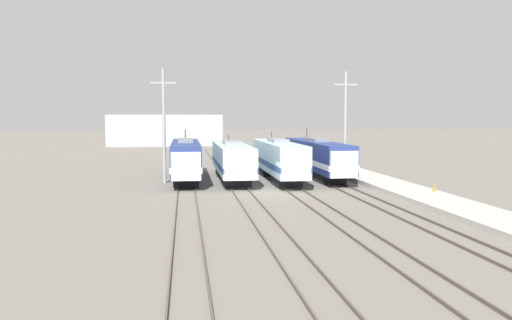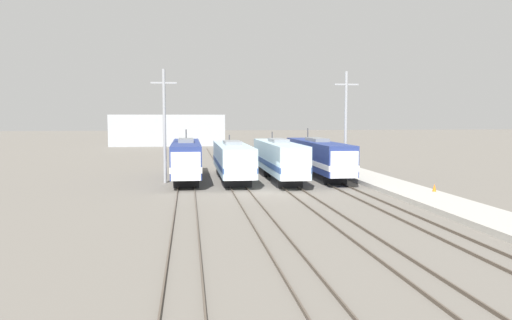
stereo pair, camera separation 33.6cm
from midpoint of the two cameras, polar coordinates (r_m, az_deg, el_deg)
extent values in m
plane|color=#666059|center=(42.51, 1.59, -3.63)|extent=(400.00, 400.00, 0.00)
cube|color=#4C4238|center=(41.95, -8.75, -3.70)|extent=(0.07, 120.00, 0.15)
cube|color=#4C4238|center=(41.95, -6.78, -3.67)|extent=(0.07, 120.00, 0.15)
cube|color=#4C4238|center=(42.12, -2.47, -3.61)|extent=(0.07, 120.00, 0.15)
cube|color=#4C4238|center=(42.27, -0.53, -3.57)|extent=(0.07, 120.00, 0.15)
cube|color=#4C4238|center=(42.78, 3.69, -3.48)|extent=(0.07, 120.00, 0.15)
cube|color=#4C4238|center=(43.08, 5.57, -3.44)|extent=(0.07, 120.00, 0.15)
cube|color=#4C4238|center=(43.91, 9.59, -3.32)|extent=(0.07, 120.00, 0.15)
cube|color=#4C4238|center=(44.36, 11.37, -3.27)|extent=(0.07, 120.00, 0.15)
cube|color=black|center=(46.71, -7.77, -2.31)|extent=(2.30, 3.62, 0.95)
cube|color=black|center=(54.89, -7.76, -1.24)|extent=(2.30, 3.62, 0.95)
cube|color=navy|center=(50.62, -7.79, 0.42)|extent=(2.71, 16.48, 2.87)
cube|color=silver|center=(50.66, -7.78, -0.23)|extent=(2.75, 16.52, 0.52)
cube|color=silver|center=(43.48, -7.80, -0.60)|extent=(2.49, 2.32, 2.44)
cube|color=black|center=(42.36, -7.81, -0.02)|extent=(2.12, 0.08, 0.68)
cube|color=slate|center=(50.52, -7.81, 2.24)|extent=(1.49, 4.12, 0.35)
cylinder|color=#38383D|center=(54.12, -7.81, 2.85)|extent=(0.12, 0.12, 1.18)
cube|color=#232326|center=(46.40, -2.08, -2.32)|extent=(2.55, 3.56, 0.95)
cube|color=#232326|center=(54.41, -2.91, -1.26)|extent=(2.55, 3.56, 0.95)
cube|color=#9EBCCC|center=(50.22, -2.54, 0.30)|extent=(3.01, 16.19, 2.65)
cube|color=navy|center=(50.27, -2.53, -0.31)|extent=(3.05, 16.23, 0.48)
cube|color=silver|center=(43.22, -1.69, -0.71)|extent=(2.76, 2.23, 2.25)
cube|color=black|center=(42.15, -1.54, -0.18)|extent=(2.35, 0.08, 0.63)
cube|color=gray|center=(50.12, -2.54, 2.01)|extent=(1.65, 4.05, 0.35)
cylinder|color=#38383D|center=(53.66, -2.89, 2.46)|extent=(0.12, 0.12, 0.84)
cube|color=#232326|center=(46.36, 3.68, -2.33)|extent=(2.34, 3.73, 0.95)
cube|color=#232326|center=(54.62, 1.93, -1.23)|extent=(2.34, 3.73, 0.95)
cube|color=#9EBCCC|center=(50.30, 2.75, 0.42)|extent=(2.75, 16.93, 2.86)
cube|color=navy|center=(50.35, 2.74, -0.23)|extent=(2.79, 16.97, 0.52)
cube|color=silver|center=(42.84, 4.60, -0.66)|extent=(2.53, 1.83, 2.43)
cube|color=black|center=(41.98, 4.85, -0.04)|extent=(2.15, 0.08, 0.68)
cube|color=gray|center=(50.20, 2.75, 2.25)|extent=(1.51, 4.23, 0.35)
cylinder|color=#38383D|center=(53.85, 2.03, 2.76)|extent=(0.12, 0.12, 0.96)
cube|color=black|center=(49.18, 8.54, -1.96)|extent=(2.33, 4.17, 0.95)
cube|color=black|center=(58.28, 5.93, -0.86)|extent=(2.33, 4.17, 0.95)
cube|color=navy|center=(53.54, 7.15, 0.64)|extent=(2.74, 18.95, 2.82)
cube|color=silver|center=(53.58, 7.14, 0.04)|extent=(2.78, 18.99, 0.51)
cube|color=silver|center=(45.29, 9.94, -0.44)|extent=(2.52, 1.87, 2.40)
cube|color=black|center=(44.43, 10.28, 0.14)|extent=(2.14, 0.08, 0.67)
cube|color=slate|center=(53.44, 7.16, 2.33)|extent=(1.51, 4.74, 0.35)
cylinder|color=#38383D|center=(57.46, 6.10, 2.99)|extent=(0.12, 0.12, 1.29)
cylinder|color=gray|center=(48.52, -10.23, 3.80)|extent=(0.30, 0.30, 10.87)
cube|color=gray|center=(48.62, -10.30, 8.67)|extent=(2.45, 0.16, 0.16)
cylinder|color=gray|center=(50.99, 10.41, 3.85)|extent=(0.30, 0.30, 10.87)
cube|color=gray|center=(51.09, 10.48, 8.48)|extent=(2.45, 0.16, 0.16)
cube|color=#A8A59E|center=(45.66, 15.73, -2.96)|extent=(4.00, 120.00, 0.41)
cone|color=orange|center=(42.27, 19.93, -2.98)|extent=(0.31, 0.31, 0.62)
cube|color=#9EA3A8|center=(117.02, -9.86, 3.43)|extent=(24.93, 15.66, 6.87)
camera|label=1|loc=(0.17, -89.78, 0.02)|focal=35.00mm
camera|label=2|loc=(0.17, 90.22, -0.02)|focal=35.00mm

